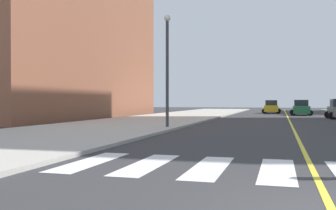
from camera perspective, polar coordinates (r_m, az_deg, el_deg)
The scene contains 7 objects.
sidewalk_kerb_west at distance 29.06m, azimuth -7.12°, elevation -2.90°, with size 10.00×120.00×0.15m, color #B2ADA3.
crosswalk_paint at distance 10.87m, azimuth 20.38°, elevation -9.10°, with size 13.50×4.00×0.01m.
lane_divider_paint at distance 46.73m, azimuth 16.97°, elevation -1.70°, with size 0.16×80.00×0.01m, color yellow.
low_rise_brick_west at distance 47.98m, azimuth -17.61°, elevation 11.36°, with size 16.00×32.00×21.69m, color brown.
car_green_third at distance 53.76m, azimuth 18.73°, elevation -0.43°, with size 2.82×4.49×2.00m.
car_yellow_fourth at distance 61.40m, azimuth 14.77°, elevation -0.31°, with size 2.79×4.44×1.98m.
street_lamp at distance 25.88m, azimuth -0.11°, elevation 6.46°, with size 0.44×0.44×7.34m.
Camera 1 is at (-0.84, -6.69, 1.82)m, focal length 42.05 mm.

